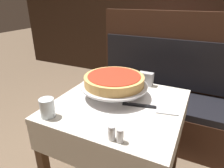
{
  "coord_description": "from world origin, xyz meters",
  "views": [
    {
      "loc": [
        0.41,
        -0.95,
        1.3
      ],
      "look_at": [
        -0.06,
        0.04,
        0.82
      ],
      "focal_mm": 32.0,
      "sensor_mm": 36.0,
      "label": 1
    }
  ],
  "objects_px": {
    "dining_table_rear": "(166,53)",
    "water_glass_near": "(47,108)",
    "pizza_pan_stand": "(114,86)",
    "booth_bench": "(167,105)",
    "pizza_server": "(153,107)",
    "dining_table_front": "(118,119)",
    "deep_dish_pizza": "(114,80)",
    "napkin_holder": "(146,79)",
    "salt_shaker": "(112,133)",
    "condiment_caddy": "(172,44)",
    "pepper_shaker": "(120,136)"
  },
  "relations": [
    {
      "from": "dining_table_front",
      "to": "water_glass_near",
      "type": "bearing_deg",
      "value": -132.68
    },
    {
      "from": "dining_table_rear",
      "to": "water_glass_near",
      "type": "relative_size",
      "value": 7.72
    },
    {
      "from": "pizza_pan_stand",
      "to": "dining_table_front",
      "type": "bearing_deg",
      "value": -47.38
    },
    {
      "from": "booth_bench",
      "to": "salt_shaker",
      "type": "bearing_deg",
      "value": -92.56
    },
    {
      "from": "booth_bench",
      "to": "napkin_holder",
      "type": "xyz_separation_m",
      "value": [
        -0.09,
        -0.5,
        0.44
      ]
    },
    {
      "from": "deep_dish_pizza",
      "to": "pizza_pan_stand",
      "type": "bearing_deg",
      "value": 63.43
    },
    {
      "from": "dining_table_rear",
      "to": "napkin_holder",
      "type": "distance_m",
      "value": 1.39
    },
    {
      "from": "dining_table_front",
      "to": "salt_shaker",
      "type": "xyz_separation_m",
      "value": [
        0.11,
        -0.32,
        0.15
      ]
    },
    {
      "from": "deep_dish_pizza",
      "to": "salt_shaker",
      "type": "distance_m",
      "value": 0.42
    },
    {
      "from": "pizza_server",
      "to": "dining_table_rear",
      "type": "bearing_deg",
      "value": 99.03
    },
    {
      "from": "dining_table_front",
      "to": "deep_dish_pizza",
      "type": "bearing_deg",
      "value": 132.62
    },
    {
      "from": "water_glass_near",
      "to": "salt_shaker",
      "type": "distance_m",
      "value": 0.38
    },
    {
      "from": "pizza_pan_stand",
      "to": "salt_shaker",
      "type": "height_order",
      "value": "pizza_pan_stand"
    },
    {
      "from": "pizza_pan_stand",
      "to": "deep_dish_pizza",
      "type": "distance_m",
      "value": 0.04
    },
    {
      "from": "napkin_holder",
      "to": "deep_dish_pizza",
      "type": "bearing_deg",
      "value": -116.5
    },
    {
      "from": "booth_bench",
      "to": "condiment_caddy",
      "type": "bearing_deg",
      "value": 100.67
    },
    {
      "from": "deep_dish_pizza",
      "to": "napkin_holder",
      "type": "height_order",
      "value": "deep_dish_pizza"
    },
    {
      "from": "pepper_shaker",
      "to": "condiment_caddy",
      "type": "bearing_deg",
      "value": 94.11
    },
    {
      "from": "pizza_pan_stand",
      "to": "napkin_holder",
      "type": "bearing_deg",
      "value": 63.5
    },
    {
      "from": "dining_table_rear",
      "to": "pepper_shaker",
      "type": "bearing_deg",
      "value": -84.01
    },
    {
      "from": "pizza_pan_stand",
      "to": "pizza_server",
      "type": "relative_size",
      "value": 1.31
    },
    {
      "from": "pizza_pan_stand",
      "to": "water_glass_near",
      "type": "relative_size",
      "value": 4.12
    },
    {
      "from": "water_glass_near",
      "to": "salt_shaker",
      "type": "height_order",
      "value": "water_glass_near"
    },
    {
      "from": "dining_table_front",
      "to": "pizza_pan_stand",
      "type": "relative_size",
      "value": 1.78
    },
    {
      "from": "pizza_server",
      "to": "water_glass_near",
      "type": "distance_m",
      "value": 0.57
    },
    {
      "from": "water_glass_near",
      "to": "pepper_shaker",
      "type": "distance_m",
      "value": 0.42
    },
    {
      "from": "dining_table_front",
      "to": "water_glass_near",
      "type": "relative_size",
      "value": 7.35
    },
    {
      "from": "dining_table_front",
      "to": "napkin_holder",
      "type": "relative_size",
      "value": 7.32
    },
    {
      "from": "pepper_shaker",
      "to": "booth_bench",
      "type": "bearing_deg",
      "value": 89.45
    },
    {
      "from": "salt_shaker",
      "to": "condiment_caddy",
      "type": "relative_size",
      "value": 0.41
    },
    {
      "from": "deep_dish_pizza",
      "to": "booth_bench",
      "type": "bearing_deg",
      "value": 73.79
    },
    {
      "from": "dining_table_rear",
      "to": "pizza_server",
      "type": "bearing_deg",
      "value": -80.97
    },
    {
      "from": "pizza_pan_stand",
      "to": "pepper_shaker",
      "type": "xyz_separation_m",
      "value": [
        0.21,
        -0.38,
        -0.04
      ]
    },
    {
      "from": "booth_bench",
      "to": "condiment_caddy",
      "type": "xyz_separation_m",
      "value": [
        -0.15,
        0.79,
        0.43
      ]
    },
    {
      "from": "dining_table_rear",
      "to": "pizza_pan_stand",
      "type": "xyz_separation_m",
      "value": [
        0.0,
        -1.63,
        0.18
      ]
    },
    {
      "from": "deep_dish_pizza",
      "to": "pizza_server",
      "type": "xyz_separation_m",
      "value": [
        0.26,
        -0.04,
        -0.1
      ]
    },
    {
      "from": "water_glass_near",
      "to": "napkin_holder",
      "type": "distance_m",
      "value": 0.7
    },
    {
      "from": "deep_dish_pizza",
      "to": "salt_shaker",
      "type": "xyz_separation_m",
      "value": [
        0.17,
        -0.38,
        -0.07
      ]
    },
    {
      "from": "booth_bench",
      "to": "pepper_shaker",
      "type": "height_order",
      "value": "booth_bench"
    },
    {
      "from": "salt_shaker",
      "to": "dining_table_front",
      "type": "bearing_deg",
      "value": 108.69
    },
    {
      "from": "deep_dish_pizza",
      "to": "pepper_shaker",
      "type": "distance_m",
      "value": 0.44
    },
    {
      "from": "dining_table_rear",
      "to": "salt_shaker",
      "type": "relative_size",
      "value": 11.63
    },
    {
      "from": "dining_table_front",
      "to": "condiment_caddy",
      "type": "distance_m",
      "value": 1.62
    },
    {
      "from": "pizza_server",
      "to": "pepper_shaker",
      "type": "distance_m",
      "value": 0.34
    },
    {
      "from": "dining_table_rear",
      "to": "deep_dish_pizza",
      "type": "xyz_separation_m",
      "value": [
        0.0,
        -1.63,
        0.22
      ]
    },
    {
      "from": "pizza_server",
      "to": "water_glass_near",
      "type": "bearing_deg",
      "value": -146.03
    },
    {
      "from": "dining_table_front",
      "to": "dining_table_rear",
      "type": "relative_size",
      "value": 0.95
    },
    {
      "from": "dining_table_front",
      "to": "salt_shaker",
      "type": "bearing_deg",
      "value": -71.31
    },
    {
      "from": "dining_table_rear",
      "to": "pepper_shaker",
      "type": "relative_size",
      "value": 12.3
    },
    {
      "from": "pizza_pan_stand",
      "to": "booth_bench",
      "type": "bearing_deg",
      "value": 73.79
    }
  ]
}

